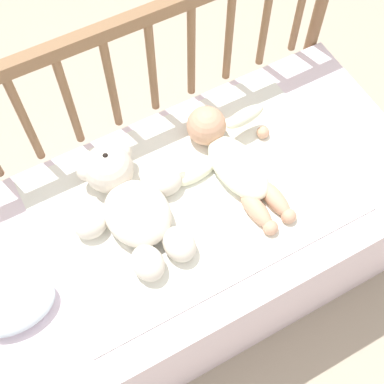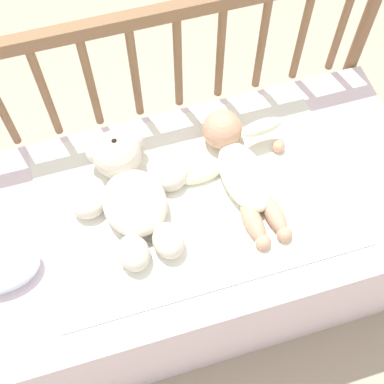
{
  "view_description": "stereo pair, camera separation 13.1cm",
  "coord_description": "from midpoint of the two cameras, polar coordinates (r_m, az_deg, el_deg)",
  "views": [
    {
      "loc": [
        -0.3,
        -0.54,
        1.72
      ],
      "look_at": [
        0.0,
        0.01,
        0.56
      ],
      "focal_mm": 50.0,
      "sensor_mm": 36.0,
      "label": 1
    },
    {
      "loc": [
        -0.18,
        -0.59,
        1.72
      ],
      "look_at": [
        0.0,
        0.01,
        0.56
      ],
      "focal_mm": 50.0,
      "sensor_mm": 36.0,
      "label": 2
    }
  ],
  "objects": [
    {
      "name": "crib_rail",
      "position": [
        1.44,
        -1.05,
        11.39
      ],
      "size": [
        1.22,
        0.04,
        0.86
      ],
      "color": "brown",
      "rests_on": "ground_plane"
    },
    {
      "name": "crib_mattress",
      "position": [
        1.59,
        2.44,
        -5.79
      ],
      "size": [
        1.22,
        0.61,
        0.5
      ],
      "color": "silver",
      "rests_on": "ground_plane"
    },
    {
      "name": "baby",
      "position": [
        1.38,
        7.77,
        2.53
      ],
      "size": [
        0.3,
        0.4,
        0.11
      ],
      "color": "#EAEACC",
      "rests_on": "crib_mattress"
    },
    {
      "name": "teddy_bear",
      "position": [
        1.33,
        -3.81,
        -0.09
      ],
      "size": [
        0.31,
        0.38,
        0.13
      ],
      "color": "silver",
      "rests_on": "crib_mattress"
    },
    {
      "name": "blanket",
      "position": [
        1.37,
        2.94,
        -0.65
      ],
      "size": [
        0.78,
        0.51,
        0.01
      ],
      "color": "white",
      "rests_on": "crib_mattress"
    },
    {
      "name": "ground_plane",
      "position": [
        1.83,
        2.14,
        -8.83
      ],
      "size": [
        12.0,
        12.0,
        0.0
      ],
      "primitive_type": "plane",
      "color": "tan"
    },
    {
      "name": "small_pillow",
      "position": [
        1.32,
        -17.17,
        -8.1
      ],
      "size": [
        0.19,
        0.13,
        0.06
      ],
      "color": "silver",
      "rests_on": "crib_mattress"
    }
  ]
}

